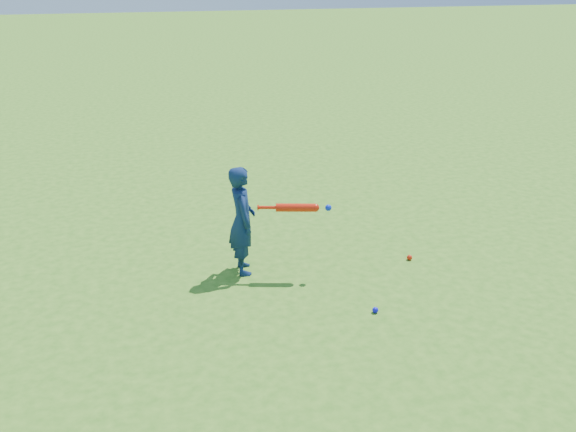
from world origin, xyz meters
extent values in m
plane|color=#38721B|center=(0.00, 0.00, 0.00)|extent=(80.00, 80.00, 0.00)
imported|color=#0F214A|center=(0.75, 0.52, 0.61)|extent=(0.30, 0.45, 1.22)
sphere|color=red|center=(2.67, 0.31, 0.03)|extent=(0.06, 0.06, 0.06)
sphere|color=#0E0CD4|center=(1.84, -0.72, 0.03)|extent=(0.06, 0.06, 0.06)
cylinder|color=red|center=(0.92, 0.42, 0.78)|extent=(0.03, 0.06, 0.06)
cylinder|color=red|center=(1.01, 0.40, 0.78)|extent=(0.20, 0.09, 0.04)
cylinder|color=red|center=(1.30, 0.32, 0.78)|extent=(0.43, 0.20, 0.09)
sphere|color=red|center=(1.51, 0.27, 0.78)|extent=(0.09, 0.09, 0.09)
sphere|color=#0C26CD|center=(1.64, 0.23, 0.78)|extent=(0.07, 0.07, 0.07)
camera|label=1|loc=(-0.35, -5.85, 3.24)|focal=40.00mm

